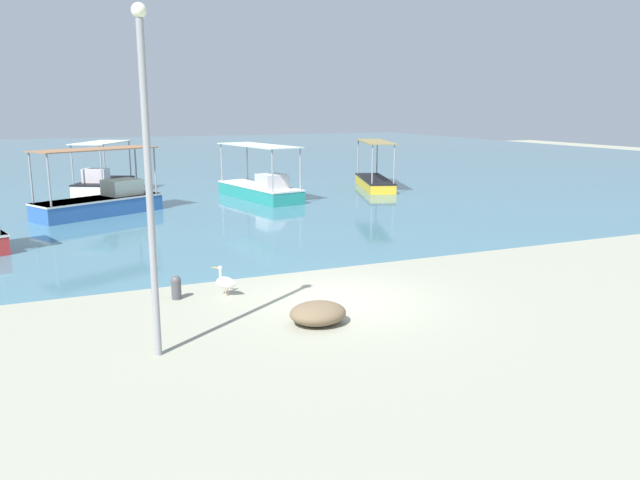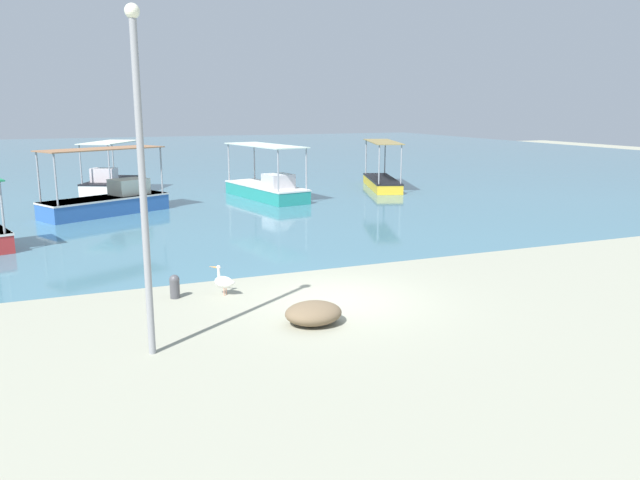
# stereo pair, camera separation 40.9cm
# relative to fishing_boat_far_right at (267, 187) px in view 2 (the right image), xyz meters

# --- Properties ---
(ground) EXTENTS (120.00, 120.00, 0.00)m
(ground) POSITION_rel_fishing_boat_far_right_xyz_m (-3.78, -18.04, -0.62)
(ground) COLOR #9F9F8A
(harbor_water) EXTENTS (110.00, 90.00, 0.00)m
(harbor_water) POSITION_rel_fishing_boat_far_right_xyz_m (-3.78, 29.96, -0.61)
(harbor_water) COLOR teal
(harbor_water) RESTS_ON ground
(fishing_boat_far_right) EXTENTS (3.08, 6.55, 2.89)m
(fishing_boat_far_right) POSITION_rel_fishing_boat_far_right_xyz_m (0.00, 0.00, 0.00)
(fishing_boat_far_right) COLOR teal
(fishing_boat_far_right) RESTS_ON harbor_water
(fishing_boat_outer) EXTENTS (3.48, 6.41, 2.84)m
(fishing_boat_outer) POSITION_rel_fishing_boat_far_right_xyz_m (7.87, 1.63, -0.10)
(fishing_boat_outer) COLOR gold
(fishing_boat_outer) RESTS_ON harbor_water
(fishing_boat_center) EXTENTS (6.02, 4.28, 3.04)m
(fishing_boat_center) POSITION_rel_fishing_boat_far_right_xyz_m (-8.30, -1.86, 0.04)
(fishing_boat_center) COLOR #3262AF
(fishing_boat_center) RESTS_ON harbor_water
(fishing_boat_near_right) EXTENTS (3.85, 5.17, 2.95)m
(fishing_boat_near_right) POSITION_rel_fishing_boat_far_right_xyz_m (-7.63, 5.20, 0.02)
(fishing_boat_near_right) COLOR white
(fishing_boat_near_right) RESTS_ON harbor_water
(pelican) EXTENTS (0.63, 0.66, 0.80)m
(pelican) POSITION_rel_fishing_boat_far_right_xyz_m (-6.41, -16.50, -0.24)
(pelican) COLOR #E0997A
(pelican) RESTS_ON ground
(lamp_post) EXTENTS (0.28, 0.28, 6.74)m
(lamp_post) POSITION_rel_fishing_boat_far_right_xyz_m (-8.71, -19.88, 3.12)
(lamp_post) COLOR gray
(lamp_post) RESTS_ON ground
(mooring_bollard) EXTENTS (0.27, 0.27, 0.63)m
(mooring_bollard) POSITION_rel_fishing_boat_far_right_xyz_m (-7.66, -16.27, -0.28)
(mooring_bollard) COLOR #47474C
(mooring_bollard) RESTS_ON ground
(net_pile) EXTENTS (1.33, 1.13, 0.51)m
(net_pile) POSITION_rel_fishing_boat_far_right_xyz_m (-5.04, -19.49, -0.36)
(net_pile) COLOR brown
(net_pile) RESTS_ON ground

